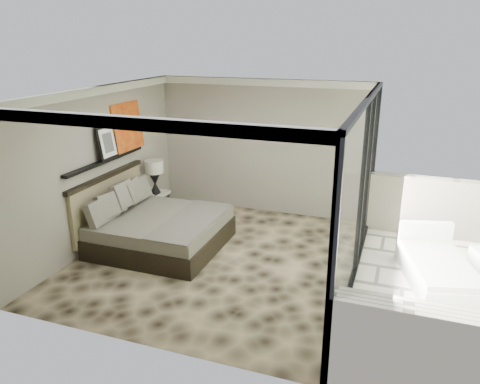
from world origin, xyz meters
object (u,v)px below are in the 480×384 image
(bed, at_px, (156,228))
(lounger, at_px, (437,269))
(nightstand, at_px, (155,205))
(table_lamp, at_px, (154,172))

(bed, bearing_deg, lounger, 3.65)
(lounger, bearing_deg, nightstand, 154.70)
(nightstand, xyz_separation_m, lounger, (5.46, -0.99, -0.04))
(bed, height_order, table_lamp, table_lamp)
(nightstand, height_order, lounger, lounger)
(nightstand, relative_size, table_lamp, 0.72)
(nightstand, bearing_deg, bed, -36.53)
(table_lamp, distance_m, lounger, 5.57)
(bed, distance_m, nightstand, 1.50)
(bed, xyz_separation_m, nightstand, (-0.75, 1.29, -0.10))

